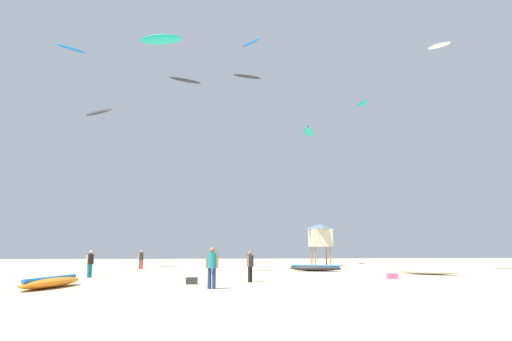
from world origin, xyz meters
name	(u,v)px	position (x,y,z in m)	size (l,w,h in m)	color
ground_plane	(311,303)	(0.00, 0.00, 0.00)	(120.00, 120.00, 0.00)	beige
person_foreground	(212,264)	(-3.13, 5.11, 1.03)	(0.56, 0.40, 1.76)	navy
person_midground	(90,262)	(-10.43, 13.07, 0.93)	(0.36, 0.44, 1.60)	teal
person_left	(141,258)	(-9.12, 23.27, 0.93)	(0.52, 0.36, 1.58)	#B21E23
person_right	(250,264)	(-1.17, 8.56, 0.92)	(0.36, 0.46, 1.57)	black
kite_grounded_near	(51,282)	(-10.14, 6.27, 0.23)	(2.04, 4.21, 0.52)	orange
kite_grounded_mid	(315,268)	(4.70, 18.61, 0.23)	(4.14, 2.46, 0.52)	#2D2D33
kite_grounded_far	(428,271)	(11.11, 13.69, 0.23)	(3.78, 3.47, 0.52)	white
lifeguard_tower	(320,235)	(7.47, 27.57, 3.05)	(2.30, 2.30, 4.15)	#8C704C
cooler_box	(392,276)	(7.04, 10.01, 0.16)	(0.56, 0.36, 0.32)	#E5598C
gear_bag	(192,281)	(-4.09, 7.66, 0.16)	(0.56, 0.36, 0.32)	#2D2D33
kite_aloft_0	(247,77)	(1.12, 40.61, 25.13)	(4.17, 2.08, 0.64)	#2D2D33
kite_aloft_2	(71,49)	(-21.06, 36.32, 26.00)	(3.47, 2.88, 0.74)	blue
kite_aloft_3	(99,112)	(-13.84, 24.58, 14.07)	(3.32, 2.75, 0.79)	#2D2D33
kite_aloft_4	(251,42)	(1.13, 34.60, 27.07)	(2.76, 3.16, 0.74)	blue
kite_aloft_5	(185,80)	(-6.84, 34.38, 21.62)	(4.16, 2.59, 0.72)	#2D2D33
kite_aloft_6	(362,103)	(16.08, 37.04, 20.51)	(1.22, 2.26, 0.52)	#19B29E
kite_aloft_7	(439,46)	(20.94, 26.31, 23.41)	(2.21, 2.18, 0.41)	white
kite_aloft_8	(308,132)	(7.51, 31.92, 14.89)	(2.00, 3.78, 0.53)	#19B29E
kite_aloft_9	(161,39)	(-7.31, 16.02, 17.12)	(3.32, 1.60, 0.67)	#19B29E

